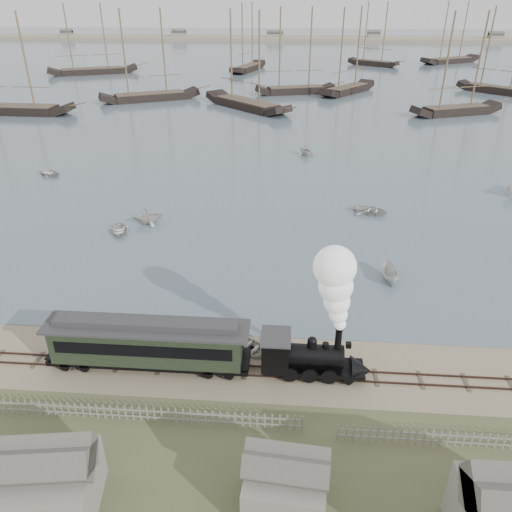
{
  "coord_description": "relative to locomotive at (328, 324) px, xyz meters",
  "views": [
    {
      "loc": [
        1.79,
        -28.65,
        23.52
      ],
      "look_at": [
        -1.08,
        8.5,
        3.5
      ],
      "focal_mm": 35.0,
      "sensor_mm": 36.0,
      "label": 1
    }
  ],
  "objects": [
    {
      "name": "ground",
      "position": [
        -4.44,
        2.0,
        -4.33
      ],
      "size": [
        600.0,
        600.0,
        0.0
      ],
      "primitive_type": "plane",
      "color": "gray",
      "rests_on": "ground"
    },
    {
      "name": "harbor_water",
      "position": [
        -4.44,
        172.0,
        -4.3
      ],
      "size": [
        600.0,
        336.0,
        0.06
      ],
      "primitive_type": "cube",
      "color": "#485C67",
      "rests_on": "ground"
    },
    {
      "name": "rail_track",
      "position": [
        -4.44,
        0.0,
        -4.29
      ],
      "size": [
        120.0,
        1.8,
        0.16
      ],
      "color": "#34211C",
      "rests_on": "ground"
    },
    {
      "name": "picket_fence_west",
      "position": [
        -10.94,
        -5.0,
        -4.33
      ],
      "size": [
        19.0,
        0.1,
        1.2
      ],
      "primitive_type": null,
      "color": "slate",
      "rests_on": "ground"
    },
    {
      "name": "picket_fence_east",
      "position": [
        8.06,
        -5.5,
        -4.33
      ],
      "size": [
        15.0,
        0.1,
        1.2
      ],
      "primitive_type": null,
      "color": "slate",
      "rests_on": "ground"
    },
    {
      "name": "shed_left",
      "position": [
        -14.44,
        -11.0,
        -4.33
      ],
      "size": [
        5.0,
        4.0,
        4.1
      ],
      "primitive_type": null,
      "color": "slate",
      "rests_on": "ground"
    },
    {
      "name": "shed_mid",
      "position": [
        -2.44,
        -10.0,
        -4.33
      ],
      "size": [
        4.0,
        3.5,
        3.6
      ],
      "primitive_type": null,
      "color": "slate",
      "rests_on": "ground"
    },
    {
      "name": "far_spit",
      "position": [
        -4.44,
        252.0,
        -4.33
      ],
      "size": [
        500.0,
        20.0,
        1.8
      ],
      "primitive_type": "cube",
      "color": "tan",
      "rests_on": "ground"
    },
    {
      "name": "locomotive",
      "position": [
        0.0,
        0.0,
        0.0
      ],
      "size": [
        7.53,
        2.81,
        9.38
      ],
      "color": "black",
      "rests_on": "ground"
    },
    {
      "name": "passenger_coach",
      "position": [
        -12.16,
        0.0,
        -2.18
      ],
      "size": [
        14.0,
        2.7,
        3.4
      ],
      "color": "black",
      "rests_on": "ground"
    },
    {
      "name": "beached_dinghy",
      "position": [
        -5.46,
        2.29,
        -3.98
      ],
      "size": [
        3.88,
        4.08,
        0.69
      ],
      "primitive_type": "imported",
      "rotation": [
        0.0,
        0.0,
        0.93
      ],
      "color": "beige",
      "rests_on": "ground"
    },
    {
      "name": "rowboat_0",
      "position": [
        -21.25,
        20.98,
        -3.92
      ],
      "size": [
        4.04,
        3.47,
        0.7
      ],
      "primitive_type": "imported",
      "rotation": [
        0.0,
        0.0,
        0.36
      ],
      "color": "beige",
      "rests_on": "harbor_water"
    },
    {
      "name": "rowboat_1",
      "position": [
        -18.74,
        23.85,
        -3.37
      ],
      "size": [
        4.1,
        4.32,
        1.79
      ],
      "primitive_type": "imported",
      "rotation": [
        0.0,
        0.0,
        2.01
      ],
      "color": "beige",
      "rests_on": "harbor_water"
    },
    {
      "name": "rowboat_2",
      "position": [
        6.41,
        13.23,
        -3.64
      ],
      "size": [
        3.36,
        1.48,
        1.26
      ],
      "primitive_type": "imported",
      "rotation": [
        0.0,
        0.0,
        3.22
      ],
      "color": "beige",
      "rests_on": "harbor_water"
    },
    {
      "name": "rowboat_3",
      "position": [
        6.67,
        28.53,
        -3.85
      ],
      "size": [
        3.99,
        4.72,
        0.83
      ],
      "primitive_type": "imported",
      "rotation": [
        0.0,
        0.0,
        1.25
      ],
      "color": "beige",
      "rests_on": "harbor_water"
    },
    {
      "name": "rowboat_6",
      "position": [
        -37.43,
        38.99,
        -3.9
      ],
      "size": [
        3.89,
        4.32,
        0.74
      ],
      "primitive_type": "imported",
      "rotation": [
        0.0,
        0.0,
        4.23
      ],
      "color": "beige",
      "rests_on": "harbor_water"
    },
    {
      "name": "rowboat_7",
      "position": [
        -0.78,
        51.37,
        -3.43
      ],
      "size": [
        4.16,
        4.04,
        1.67
      ],
      "primitive_type": "imported",
      "rotation": [
        0.0,
        0.0,
        0.59
      ],
      "color": "beige",
      "rests_on": "harbor_water"
    },
    {
      "name": "schooner_0",
      "position": [
        -61.56,
        76.78,
        5.73
      ],
      "size": [
        24.49,
        6.32,
        20.0
      ],
      "primitive_type": null,
      "rotation": [
        0.0,
        0.0,
        -0.03
      ],
      "color": "black",
      "rests_on": "harbor_water"
    },
    {
      "name": "schooner_1",
      "position": [
        -37.08,
        93.05,
        5.73
      ],
      "size": [
        23.29,
        15.1,
        20.0
      ],
      "primitive_type": null,
      "rotation": [
        0.0,
        0.0,
        0.46
      ],
      "color": "black",
      "rests_on": "harbor_water"
    },
    {
      "name": "schooner_2",
      "position": [
        -13.42,
        85.97,
        5.73
      ],
      "size": [
        21.24,
        21.22,
        20.0
      ],
      "primitive_type": null,
      "rotation": [
        0.0,
        0.0,
        -0.78
      ],
      "color": "black",
      "rests_on": "harbor_water"
    },
    {
      "name": "schooner_3",
      "position": [
        10.4,
        106.02,
        5.73
      ],
      "size": [
        15.83,
        19.04,
        20.0
      ],
      "primitive_type": null,
      "rotation": [
        0.0,
        0.0,
        0.93
      ],
      "color": "black",
      "rests_on": "harbor_water"
    },
    {
      "name": "schooner_4",
      "position": [
        31.12,
        83.16,
        5.73
      ],
      "size": [
        20.46,
        11.86,
        20.0
      ],
      "primitive_type": null,
      "rotation": [
        0.0,
        0.0,
        0.38
      ],
      "color": "black",
      "rests_on": "harbor_water"
    },
    {
      "name": "schooner_5",
      "position": [
        47.9,
        108.88,
        5.73
      ],
      "size": [
        17.43,
        16.67,
        20.0
      ],
      "primitive_type": null,
      "rotation": [
        0.0,
        0.0,
        -0.75
      ],
      "color": "black",
      "rests_on": "harbor_water"
    },
    {
      "name": "schooner_6",
      "position": [
        -65.79,
        132.71,
        5.73
      ],
      "size": [
        27.13,
        16.32,
        20.0
      ],
      "primitive_type": null,
      "rotation": [
        0.0,
        0.0,
        0.41
      ],
      "color": "black",
      "rests_on": "harbor_water"
    },
    {
      "name": "schooner_7",
      "position": [
        -18.32,
        143.17,
        5.73
      ],
      "size": [
        10.86,
        21.5,
        20.0
      ],
      "primitive_type": null,
      "rotation": [
        0.0,
        0.0,
        1.27
      ],
      "color": "black",
      "rests_on": "harbor_water"
    },
    {
      "name": "schooner_8",
      "position": [
        23.41,
        158.01,
        5.73
      ],
      "size": [
        17.12,
        13.21,
        20.0
      ],
      "primitive_type": null,
      "rotation": [
        0.0,
        0.0,
        -0.58
      ],
      "color": "black",
      "rests_on": "harbor_water"
    },
    {
      "name": "schooner_9",
      "position": [
        51.8,
        167.68,
        5.73
      ],
      "size": [
        23.57,
        17.36,
        20.0
      ],
      "primitive_type": null,
      "rotation": [
        0.0,
        0.0,
        0.55
      ],
      "color": "black",
      "rests_on": "harbor_water"
    },
    {
      "name": "schooner_10",
      "position": [
        -2.81,
        104.28,
        5.73
      ],
      "size": [
        20.51,
        10.0,
        20.0
      ],
      "primitive_type": null,
      "rotation": [
        0.0,
        0.0,
        0.28
      ],
      "color": "black",
      "rests_on": "harbor_water"
    }
  ]
}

